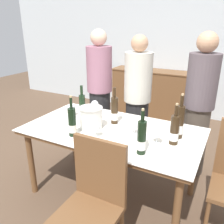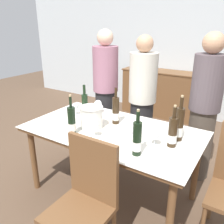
{
  "view_description": "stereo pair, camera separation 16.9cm",
  "coord_description": "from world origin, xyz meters",
  "views": [
    {
      "loc": [
        0.97,
        -1.84,
        1.71
      ],
      "look_at": [
        0.0,
        0.0,
        0.93
      ],
      "focal_mm": 38.0,
      "sensor_mm": 36.0,
      "label": 1
    },
    {
      "loc": [
        1.12,
        -1.75,
        1.71
      ],
      "look_at": [
        0.0,
        0.0,
        0.93
      ],
      "focal_mm": 38.0,
      "sensor_mm": 36.0,
      "label": 2
    }
  ],
  "objects": [
    {
      "name": "dining_table",
      "position": [
        0.0,
        0.0,
        0.67
      ],
      "size": [
        1.69,
        0.93,
        0.75
      ],
      "color": "brown",
      "rests_on": "ground_plane"
    },
    {
      "name": "person_guest_right",
      "position": [
        0.66,
        0.82,
        0.82
      ],
      "size": [
        0.33,
        0.33,
        1.64
      ],
      "color": "#51473D",
      "rests_on": "ground_plane"
    },
    {
      "name": "wine_glass_2",
      "position": [
        -0.05,
        -0.21,
        0.84
      ],
      "size": [
        0.08,
        0.08,
        0.14
      ],
      "color": "white",
      "rests_on": "dining_table"
    },
    {
      "name": "ice_bucket",
      "position": [
        -0.19,
        -0.07,
        0.86
      ],
      "size": [
        0.23,
        0.23,
        0.21
      ],
      "color": "white",
      "rests_on": "dining_table"
    },
    {
      "name": "ground_plane",
      "position": [
        0.0,
        0.0,
        0.0
      ],
      "size": [
        12.0,
        12.0,
        0.0
      ],
      "primitive_type": "plane",
      "color": "brown"
    },
    {
      "name": "back_wall",
      "position": [
        0.0,
        2.76,
        1.4
      ],
      "size": [
        8.0,
        0.1,
        2.8
      ],
      "color": "silver",
      "rests_on": "ground_plane"
    },
    {
      "name": "wine_bottle_5",
      "position": [
        0.59,
        -0.01,
        0.87
      ],
      "size": [
        0.08,
        0.08,
        0.36
      ],
      "color": "#332314",
      "rests_on": "dining_table"
    },
    {
      "name": "wine_bottle_2",
      "position": [
        0.41,
        -0.29,
        0.88
      ],
      "size": [
        0.07,
        0.07,
        0.37
      ],
      "color": "black",
      "rests_on": "dining_table"
    },
    {
      "name": "person_host",
      "position": [
        -0.6,
        0.79,
        0.82
      ],
      "size": [
        0.33,
        0.33,
        1.64
      ],
      "color": "#262628",
      "rests_on": "ground_plane"
    },
    {
      "name": "chair_near_front",
      "position": [
        0.21,
        -0.69,
        0.54
      ],
      "size": [
        0.42,
        0.42,
        0.96
      ],
      "color": "brown",
      "rests_on": "ground_plane"
    },
    {
      "name": "wine_glass_0",
      "position": [
        -0.37,
        0.29,
        0.85
      ],
      "size": [
        0.09,
        0.09,
        0.15
      ],
      "color": "white",
      "rests_on": "dining_table"
    },
    {
      "name": "wine_bottle_0",
      "position": [
        0.6,
        0.13,
        0.89
      ],
      "size": [
        0.07,
        0.07,
        0.41
      ],
      "color": "#332314",
      "rests_on": "dining_table"
    },
    {
      "name": "wine_bottle_4",
      "position": [
        -0.05,
        0.15,
        0.88
      ],
      "size": [
        0.07,
        0.07,
        0.37
      ],
      "color": "#332314",
      "rests_on": "dining_table"
    },
    {
      "name": "sideboard_cabinet",
      "position": [
        -0.41,
        2.47,
        0.44
      ],
      "size": [
        1.61,
        0.46,
        0.87
      ],
      "color": "brown",
      "rests_on": "ground_plane"
    },
    {
      "name": "wine_glass_3",
      "position": [
        0.23,
        -0.0,
        0.84
      ],
      "size": [
        0.07,
        0.07,
        0.13
      ],
      "color": "white",
      "rests_on": "dining_table"
    },
    {
      "name": "wine_bottle_3",
      "position": [
        -0.42,
        0.12,
        0.87
      ],
      "size": [
        0.07,
        0.07,
        0.36
      ],
      "color": "black",
      "rests_on": "dining_table"
    },
    {
      "name": "person_guest_left",
      "position": [
        -0.05,
        0.76,
        0.8
      ],
      "size": [
        0.33,
        0.33,
        1.59
      ],
      "color": "#262628",
      "rests_on": "ground_plane"
    },
    {
      "name": "wine_bottle_1",
      "position": [
        -0.25,
        -0.28,
        0.87
      ],
      "size": [
        0.07,
        0.07,
        0.38
      ],
      "color": "black",
      "rests_on": "dining_table"
    },
    {
      "name": "wine_glass_1",
      "position": [
        -0.55,
        0.11,
        0.84
      ],
      "size": [
        0.08,
        0.08,
        0.14
      ],
      "color": "white",
      "rests_on": "dining_table"
    },
    {
      "name": "wine_glass_4",
      "position": [
        0.47,
        -0.07,
        0.84
      ],
      "size": [
        0.08,
        0.08,
        0.14
      ],
      "color": "white",
      "rests_on": "dining_table"
    }
  ]
}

